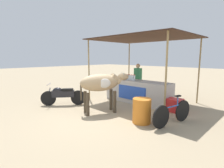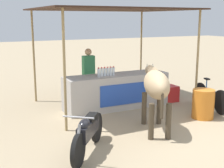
# 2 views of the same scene
# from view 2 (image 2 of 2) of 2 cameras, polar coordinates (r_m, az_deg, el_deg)

# --- Properties ---
(ground_plane) EXTENTS (60.00, 60.00, 0.00)m
(ground_plane) POSITION_cam_2_polar(r_m,az_deg,el_deg) (7.18, 9.13, -8.65)
(ground_plane) COLOR tan
(stall_counter) EXTENTS (3.00, 0.82, 0.96)m
(stall_counter) POSITION_cam_2_polar(r_m,az_deg,el_deg) (8.83, 0.85, -1.33)
(stall_counter) COLOR #B2ADA8
(stall_counter) RESTS_ON ground
(stall_awning) EXTENTS (4.20, 3.20, 2.77)m
(stall_awning) POSITION_cam_2_polar(r_m,az_deg,el_deg) (8.86, -0.04, 12.89)
(stall_awning) COLOR #382319
(stall_awning) RESTS_ON ground
(water_bottle_row) EXTENTS (0.52, 0.07, 0.25)m
(water_bottle_row) POSITION_cam_2_polar(r_m,az_deg,el_deg) (8.51, -1.07, 2.26)
(water_bottle_row) COLOR silver
(water_bottle_row) RESTS_ON stall_counter
(vendor_behind_counter) EXTENTS (0.34, 0.22, 1.65)m
(vendor_behind_counter) POSITION_cam_2_polar(r_m,az_deg,el_deg) (9.19, -4.30, 1.52)
(vendor_behind_counter) COLOR #383842
(vendor_behind_counter) RESTS_ON ground
(cooler_box) EXTENTS (0.60, 0.44, 0.48)m
(cooler_box) POSITION_cam_2_polar(r_m,az_deg,el_deg) (9.70, 10.07, -1.77)
(cooler_box) COLOR red
(cooler_box) RESTS_ON ground
(water_barrel) EXTENTS (0.55, 0.55, 0.74)m
(water_barrel) POSITION_cam_2_polar(r_m,az_deg,el_deg) (8.27, 16.32, -3.51)
(water_barrel) COLOR orange
(water_barrel) RESTS_ON ground
(cow) EXTENTS (1.08, 1.81, 1.44)m
(cow) POSITION_cam_2_polar(r_m,az_deg,el_deg) (7.00, 8.05, -0.32)
(cow) COLOR tan
(cow) RESTS_ON ground
(motorcycle_parked) EXTENTS (1.21, 1.44, 0.90)m
(motorcycle_parked) POSITION_cam_2_polar(r_m,az_deg,el_deg) (5.90, -4.42, -8.71)
(motorcycle_parked) COLOR black
(motorcycle_parked) RESTS_ON ground
(bicycle_leaning) EXTENTS (0.35, 1.64, 0.85)m
(bicycle_leaning) POSITION_cam_2_polar(r_m,az_deg,el_deg) (9.12, 17.51, -2.32)
(bicycle_leaning) COLOR black
(bicycle_leaning) RESTS_ON ground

